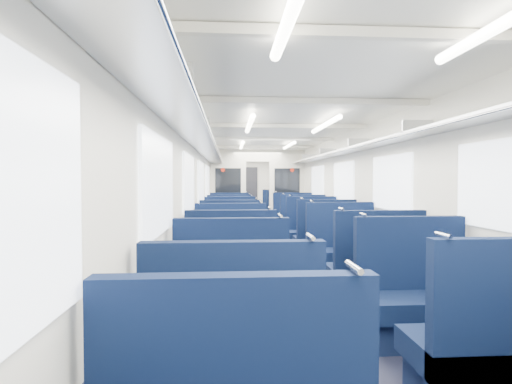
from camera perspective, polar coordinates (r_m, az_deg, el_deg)
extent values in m
cube|color=black|center=(8.47, 1.97, -8.18)|extent=(2.80, 18.00, 0.01)
cube|color=white|center=(8.39, 1.99, 7.84)|extent=(2.80, 18.00, 0.01)
cube|color=silver|center=(8.32, -7.66, -0.23)|extent=(0.02, 18.00, 2.35)
cube|color=black|center=(8.39, -7.53, -5.87)|extent=(0.03, 17.90, 0.70)
cube|color=silver|center=(8.60, 11.30, -0.19)|extent=(0.02, 18.00, 2.35)
cube|color=black|center=(8.66, 11.17, -5.65)|extent=(0.03, 17.90, 0.70)
cube|color=silver|center=(17.32, -1.05, 0.81)|extent=(2.80, 0.02, 2.35)
cube|color=#B2B5BA|center=(8.32, -6.44, 5.25)|extent=(0.34, 17.40, 0.04)
cylinder|color=silver|center=(8.31, -5.19, 5.12)|extent=(0.02, 17.40, 0.02)
cube|color=#B2B5BA|center=(2.40, -13.13, 15.90)|extent=(0.34, 0.03, 0.14)
cube|color=#B2B5BA|center=(4.35, -8.83, 9.50)|extent=(0.34, 0.03, 0.14)
cube|color=#B2B5BA|center=(6.33, -7.26, 7.07)|extent=(0.34, 0.03, 0.14)
cube|color=#B2B5BA|center=(8.33, -6.44, 5.80)|extent=(0.34, 0.03, 0.14)
cube|color=#B2B5BA|center=(10.32, -5.94, 5.02)|extent=(0.34, 0.03, 0.14)
cube|color=#B2B5BA|center=(12.32, -5.60, 4.49)|extent=(0.34, 0.03, 0.14)
cube|color=#B2B5BA|center=(14.31, -5.36, 4.11)|extent=(0.34, 0.03, 0.14)
cube|color=#B2B5BA|center=(16.31, -5.18, 3.82)|extent=(0.34, 0.03, 0.14)
cube|color=#B2B5BA|center=(8.57, 10.16, 5.13)|extent=(0.34, 17.40, 0.04)
cylinder|color=silver|center=(8.52, 8.99, 5.02)|extent=(0.02, 17.40, 0.02)
cube|color=#B2B5BA|center=(4.81, 21.95, 8.66)|extent=(0.34, 0.03, 0.14)
cube|color=#B2B5BA|center=(6.65, 14.38, 6.77)|extent=(0.34, 0.03, 0.14)
cube|color=#B2B5BA|center=(8.57, 10.17, 5.67)|extent=(0.34, 0.03, 0.14)
cube|color=#B2B5BA|center=(10.52, 7.52, 4.95)|extent=(0.34, 0.03, 0.14)
cube|color=#B2B5BA|center=(12.48, 5.70, 4.45)|extent=(0.34, 0.03, 0.14)
cube|color=#B2B5BA|center=(14.46, 4.38, 4.09)|extent=(0.34, 0.03, 0.14)
cube|color=#B2B5BA|center=(16.44, 3.38, 3.81)|extent=(0.34, 0.03, 0.14)
cube|color=white|center=(3.14, -13.58, 0.94)|extent=(0.02, 1.30, 0.75)
cube|color=white|center=(5.42, -9.48, 1.29)|extent=(0.02, 1.30, 0.75)
cube|color=white|center=(7.71, -7.81, 1.43)|extent=(0.02, 1.30, 0.75)
cube|color=white|center=(10.01, -6.91, 1.51)|extent=(0.02, 1.30, 0.75)
cube|color=white|center=(12.81, -6.24, 1.56)|extent=(0.02, 1.30, 0.75)
cube|color=white|center=(15.11, -5.88, 1.59)|extent=(0.02, 1.30, 0.75)
cube|color=white|center=(3.82, 31.89, 0.86)|extent=(0.02, 1.30, 0.75)
cube|color=white|center=(5.84, 18.59, 1.26)|extent=(0.02, 1.30, 0.75)
cube|color=white|center=(8.01, 12.29, 1.42)|extent=(0.02, 1.30, 0.75)
cube|color=white|center=(10.24, 8.71, 1.50)|extent=(0.02, 1.30, 0.75)
cube|color=white|center=(12.99, 6.02, 1.56)|extent=(0.02, 1.30, 0.75)
cube|color=white|center=(15.26, 4.54, 1.60)|extent=(0.02, 1.30, 0.75)
cube|color=silver|center=(2.59, 16.62, 20.79)|extent=(2.70, 0.06, 0.06)
cube|color=silver|center=(4.46, 7.37, 12.70)|extent=(2.70, 0.06, 0.06)
cube|color=silver|center=(6.41, 3.84, 9.36)|extent=(2.70, 0.06, 0.06)
cube|color=silver|center=(8.38, 1.99, 7.56)|extent=(2.70, 0.06, 0.06)
cube|color=silver|center=(10.37, 0.85, 6.45)|extent=(2.70, 0.06, 0.06)
cube|color=silver|center=(12.35, 0.09, 5.70)|extent=(2.70, 0.06, 0.06)
cube|color=silver|center=(14.35, -0.47, 5.15)|extent=(2.70, 0.06, 0.06)
cube|color=silver|center=(16.34, -0.88, 4.73)|extent=(2.70, 0.06, 0.06)
cylinder|color=white|center=(1.99, 5.69, 25.41)|extent=(0.07, 1.60, 0.07)
cylinder|color=white|center=(5.86, -0.91, 9.59)|extent=(0.07, 1.60, 0.07)
cylinder|color=white|center=(9.34, -2.03, 6.66)|extent=(0.07, 1.60, 0.07)
cylinder|color=white|center=(13.82, -2.63, 5.07)|extent=(0.07, 1.60, 0.07)
cylinder|color=white|center=(6.02, 9.75, 9.36)|extent=(0.07, 1.60, 0.07)
cylinder|color=white|center=(9.44, 4.71, 6.61)|extent=(0.07, 1.60, 0.07)
cylinder|color=white|center=(13.89, 1.93, 5.05)|extent=(0.07, 1.60, 0.07)
cube|color=black|center=(17.26, -1.04, 0.23)|extent=(0.75, 0.06, 2.00)
cube|color=silver|center=(11.87, -3.99, 0.37)|extent=(1.05, 0.08, 2.35)
cube|color=black|center=(11.81, -3.99, 1.45)|extent=(0.76, 0.02, 0.80)
cylinder|color=red|center=(11.81, -4.72, 3.15)|extent=(0.12, 0.01, 0.12)
cube|color=silver|center=(11.99, 4.40, 0.38)|extent=(1.05, 0.08, 2.35)
cube|color=black|center=(11.94, 4.44, 1.46)|extent=(0.76, 0.02, 0.80)
cylinder|color=red|center=(11.96, 5.16, 3.13)|extent=(0.12, 0.01, 0.12)
cube|color=silver|center=(11.91, 0.23, 5.19)|extent=(0.70, 0.08, 0.35)
cylinder|color=silver|center=(1.54, 13.76, -10.34)|extent=(0.02, 0.16, 0.02)
cube|color=#0B1838|center=(2.68, -3.35, -22.67)|extent=(1.03, 0.54, 0.18)
cube|color=#0B1838|center=(2.39, -3.31, -20.14)|extent=(1.03, 0.10, 1.10)
cylinder|color=silver|center=(2.29, 7.75, -6.33)|extent=(0.02, 0.16, 0.02)
cube|color=#0B1838|center=(3.18, 30.15, -18.89)|extent=(1.03, 0.54, 0.18)
cube|color=black|center=(3.26, 30.08, -22.53)|extent=(0.95, 0.43, 0.27)
cylinder|color=silver|center=(2.58, 25.08, -5.55)|extent=(0.02, 0.16, 0.02)
cube|color=#0B1838|center=(3.53, -3.49, -16.54)|extent=(1.03, 0.54, 0.18)
cube|color=black|center=(3.60, -3.49, -19.88)|extent=(0.95, 0.43, 0.27)
cube|color=#0B1838|center=(3.68, -3.52, -12.26)|extent=(1.03, 0.10, 1.10)
cylinder|color=silver|center=(3.62, 3.42, -3.34)|extent=(0.02, 0.16, 0.02)
cube|color=#0B1838|center=(3.95, 22.23, -14.65)|extent=(1.03, 0.54, 0.18)
cube|color=black|center=(4.02, 22.19, -17.68)|extent=(0.95, 0.43, 0.27)
cube|color=#0B1838|center=(4.09, 20.88, -10.94)|extent=(1.03, 0.10, 1.10)
cylinder|color=silver|center=(3.84, 15.03, -3.09)|extent=(0.02, 0.16, 0.02)
cube|color=#0B1838|center=(4.86, -3.60, -11.42)|extent=(1.03, 0.54, 0.18)
cube|color=black|center=(4.92, -3.60, -13.93)|extent=(0.95, 0.43, 0.27)
cube|color=#0B1838|center=(4.60, -3.59, -9.42)|extent=(1.03, 0.10, 1.10)
cylinder|color=silver|center=(4.55, 1.92, -2.29)|extent=(0.02, 0.16, 0.02)
cube|color=#0B1838|center=(5.00, 16.18, -11.11)|extent=(1.03, 0.54, 0.18)
cube|color=black|center=(5.05, 16.16, -13.56)|extent=(0.95, 0.43, 0.27)
cube|color=#0B1838|center=(4.75, 17.13, -9.13)|extent=(1.03, 0.10, 1.10)
cylinder|color=silver|center=(4.54, 12.03, -2.33)|extent=(0.02, 0.16, 0.02)
cube|color=#0B1838|center=(5.71, -3.64, -9.44)|extent=(1.03, 0.54, 0.18)
cube|color=black|center=(5.76, -3.64, -11.60)|extent=(0.95, 0.43, 0.27)
cube|color=#0B1838|center=(5.89, -3.66, -6.95)|extent=(1.03, 0.10, 1.10)
cylinder|color=silver|center=(5.85, 0.62, -1.39)|extent=(0.02, 0.16, 0.02)
cube|color=#0B1838|center=(6.10, 12.35, -8.76)|extent=(1.03, 0.54, 0.18)
cube|color=black|center=(6.14, 12.33, -10.79)|extent=(0.95, 0.43, 0.27)
cube|color=#0B1838|center=(6.27, 11.79, -6.45)|extent=(1.03, 0.10, 1.10)
cylinder|color=silver|center=(6.11, 7.87, -1.27)|extent=(0.02, 0.16, 0.02)
cube|color=#0B1838|center=(7.07, -3.69, -7.27)|extent=(1.03, 0.54, 0.18)
cube|color=black|center=(7.10, -3.68, -9.03)|extent=(0.95, 0.43, 0.27)
cube|color=#0B1838|center=(6.82, -3.69, -5.76)|extent=(1.03, 0.10, 1.10)
cylinder|color=silver|center=(6.78, 0.00, -0.96)|extent=(0.02, 0.16, 0.02)
cube|color=#0B1838|center=(7.30, 9.56, -7.00)|extent=(1.03, 0.54, 0.18)
cube|color=black|center=(7.34, 9.55, -8.70)|extent=(0.95, 0.43, 0.27)
cube|color=#0B1838|center=(7.06, 9.98, -5.53)|extent=(1.03, 0.10, 1.10)
cylinder|color=silver|center=(6.92, 6.49, -0.91)|extent=(0.02, 0.16, 0.02)
cube|color=#0B1838|center=(8.00, -3.71, -6.20)|extent=(1.03, 0.54, 0.18)
cube|color=black|center=(8.04, -3.71, -7.76)|extent=(0.95, 0.43, 0.27)
cube|color=#0B1838|center=(8.20, -3.72, -4.49)|extent=(1.03, 0.10, 1.10)
cylinder|color=silver|center=(8.17, -0.65, -0.49)|extent=(0.02, 0.16, 0.02)
cube|color=#0B1838|center=(8.13, 8.14, -6.09)|extent=(1.03, 0.54, 0.18)
cube|color=black|center=(8.16, 8.13, -7.63)|extent=(0.95, 0.43, 0.27)
cube|color=#0B1838|center=(8.32, 7.83, -4.41)|extent=(1.03, 0.10, 1.10)
cylinder|color=silver|center=(8.20, 4.85, -0.49)|extent=(0.02, 0.16, 0.02)
cube|color=#0B1838|center=(9.34, -3.73, -5.06)|extent=(1.03, 0.54, 0.18)
cube|color=black|center=(9.37, -3.73, -6.40)|extent=(0.95, 0.43, 0.27)
cube|color=#0B1838|center=(9.10, -3.73, -3.87)|extent=(1.03, 0.10, 1.10)
cylinder|color=silver|center=(9.07, -0.98, -0.27)|extent=(0.02, 0.16, 0.02)
cube|color=#0B1838|center=(9.47, 6.40, -4.97)|extent=(1.03, 0.54, 0.18)
cube|color=black|center=(9.50, 6.40, -6.30)|extent=(0.95, 0.43, 0.27)
cube|color=#0B1838|center=(9.23, 6.65, -3.80)|extent=(1.03, 0.10, 1.10)
cylinder|color=silver|center=(9.12, 3.96, -0.26)|extent=(0.02, 0.16, 0.02)
cube|color=#0B1838|center=(10.34, -3.75, -4.40)|extent=(1.03, 0.54, 0.18)
cube|color=black|center=(10.37, -3.74, -5.61)|extent=(0.95, 0.43, 0.27)
cube|color=#0B1838|center=(10.54, -3.75, -3.10)|extent=(1.03, 0.10, 1.10)
cylinder|color=silver|center=(10.52, -1.37, 0.01)|extent=(0.02, 0.16, 0.02)
cube|color=#0B1838|center=(10.49, 5.39, -4.31)|extent=(1.03, 0.54, 0.18)
cube|color=black|center=(10.51, 5.38, -5.51)|extent=(0.95, 0.43, 0.27)
cube|color=#0B1838|center=(10.68, 5.20, -3.03)|extent=(1.03, 0.10, 1.10)
cylinder|color=silver|center=(10.59, 2.87, 0.02)|extent=(0.02, 0.16, 0.02)
cube|color=#0B1838|center=(12.45, -3.77, -3.35)|extent=(1.03, 0.54, 0.18)
cube|color=black|center=(12.47, -3.76, -4.36)|extent=(0.95, 0.43, 0.27)
cube|color=#0B1838|center=(12.22, -3.77, -2.43)|extent=(1.03, 0.10, 1.10)
cylinder|color=silver|center=(12.20, -1.72, 0.25)|extent=(0.02, 0.16, 0.02)
cube|color=#0B1838|center=(12.72, 3.74, -3.24)|extent=(1.03, 0.54, 0.18)
cube|color=black|center=(12.74, 3.74, -4.23)|extent=(0.95, 0.43, 0.27)
cube|color=#0B1838|center=(12.48, 3.88, -2.34)|extent=(1.03, 0.10, 1.10)
cylinder|color=silver|center=(12.40, 1.88, 0.27)|extent=(0.02, 0.16, 0.02)
cube|color=#0B1838|center=(13.54, -3.78, -2.94)|extent=(1.03, 0.54, 0.18)
cube|color=black|center=(13.56, -3.77, -3.87)|extent=(0.95, 0.43, 0.27)
cube|color=#0B1838|center=(13.75, -3.78, -1.96)|extent=(1.03, 0.10, 1.10)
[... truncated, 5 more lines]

